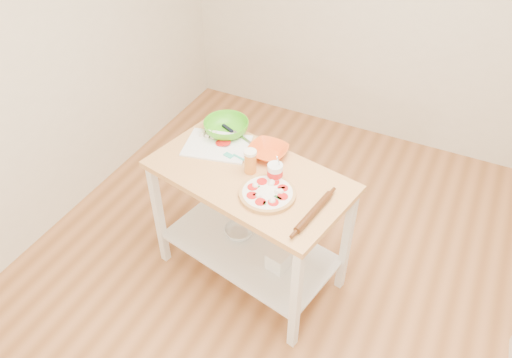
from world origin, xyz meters
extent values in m
cube|color=#B57342|center=(0.00, 0.00, -0.01)|extent=(4.00, 4.50, 0.02)
cube|color=beige|center=(-2.01, 0.00, 1.35)|extent=(0.02, 4.50, 2.70)
cube|color=tan|center=(-0.42, 0.19, 0.88)|extent=(1.31, 0.89, 0.04)
cube|color=white|center=(-0.42, 0.19, 0.25)|extent=(1.22, 0.81, 0.02)
cube|color=white|center=(-1.03, 0.02, 0.43)|extent=(0.06, 0.06, 0.86)
cube|color=white|center=(-0.91, 0.58, 0.43)|extent=(0.06, 0.06, 0.86)
cube|color=white|center=(0.07, -0.20, 0.43)|extent=(0.06, 0.06, 0.86)
cube|color=white|center=(0.18, 0.36, 0.43)|extent=(0.06, 0.06, 0.86)
cylinder|color=tan|center=(-0.25, 0.06, 0.91)|extent=(0.32, 0.32, 0.02)
cylinder|color=tan|center=(-0.25, 0.06, 0.92)|extent=(0.32, 0.32, 0.01)
cylinder|color=white|center=(-0.25, 0.06, 0.92)|extent=(0.28, 0.28, 0.01)
cylinder|color=red|center=(-0.15, 0.07, 0.93)|extent=(0.06, 0.06, 0.01)
cylinder|color=red|center=(-0.18, 0.13, 0.93)|extent=(0.06, 0.06, 0.01)
cylinder|color=red|center=(-0.25, 0.16, 0.93)|extent=(0.06, 0.06, 0.01)
cylinder|color=red|center=(-0.31, 0.13, 0.93)|extent=(0.06, 0.06, 0.01)
cylinder|color=red|center=(-0.34, 0.06, 0.93)|extent=(0.06, 0.06, 0.01)
cylinder|color=red|center=(-0.31, 0.00, 0.93)|extent=(0.06, 0.06, 0.01)
cylinder|color=red|center=(-0.24, -0.03, 0.93)|extent=(0.06, 0.06, 0.01)
cylinder|color=red|center=(-0.18, 0.00, 0.93)|extent=(0.06, 0.06, 0.01)
sphere|color=white|center=(-0.18, 0.10, 0.93)|extent=(0.04, 0.04, 0.04)
sphere|color=white|center=(-0.25, 0.13, 0.93)|extent=(0.04, 0.04, 0.04)
sphere|color=white|center=(-0.33, 0.08, 0.93)|extent=(0.04, 0.04, 0.04)
sphere|color=white|center=(-0.27, 0.01, 0.93)|extent=(0.04, 0.04, 0.04)
sphere|color=white|center=(-0.19, 0.01, 0.93)|extent=(0.04, 0.04, 0.04)
sphere|color=white|center=(-0.19, 0.09, 0.93)|extent=(0.04, 0.04, 0.04)
sphere|color=white|center=(-0.26, 0.15, 0.93)|extent=(0.04, 0.04, 0.04)
plane|color=#1A561F|center=(-0.18, 0.05, 0.93)|extent=(0.03, 0.03, 0.00)
plane|color=#1A561F|center=(-0.18, 0.13, 0.93)|extent=(0.04, 0.04, 0.00)
plane|color=#1A561F|center=(-0.27, 0.14, 0.93)|extent=(0.03, 0.03, 0.00)
plane|color=#1A561F|center=(-0.32, 0.08, 0.93)|extent=(0.03, 0.03, 0.00)
plane|color=#1A561F|center=(-0.30, 0.01, 0.93)|extent=(0.04, 0.04, 0.00)
plane|color=#1A561F|center=(-0.22, -0.03, 0.93)|extent=(0.03, 0.03, 0.00)
plane|color=#1A561F|center=(-0.16, 0.04, 0.93)|extent=(0.03, 0.03, 0.00)
plane|color=#1A561F|center=(-0.19, 0.12, 0.93)|extent=(0.04, 0.04, 0.00)
cube|color=white|center=(-0.73, 0.34, 0.91)|extent=(0.46, 0.38, 0.01)
cube|color=#F4EACC|center=(-0.86, 0.38, 0.92)|extent=(0.03, 0.03, 0.02)
cube|color=#F4EACC|center=(-0.83, 0.39, 0.92)|extent=(0.03, 0.03, 0.02)
cube|color=#F4EACC|center=(-0.79, 0.40, 0.92)|extent=(0.03, 0.03, 0.02)
cube|color=#F4EACC|center=(-0.87, 0.41, 0.92)|extent=(0.03, 0.03, 0.02)
cube|color=#F4EACC|center=(-0.84, 0.42, 0.92)|extent=(0.03, 0.03, 0.02)
cube|color=#F4EACC|center=(-0.80, 0.43, 0.92)|extent=(0.03, 0.03, 0.02)
cylinder|color=red|center=(-0.71, 0.36, 0.92)|extent=(0.07, 0.07, 0.01)
cylinder|color=red|center=(-0.70, 0.37, 0.92)|extent=(0.07, 0.07, 0.01)
cylinder|color=red|center=(-0.68, 0.37, 0.93)|extent=(0.07, 0.07, 0.01)
cube|color=#38BDA3|center=(-0.61, 0.27, 0.92)|extent=(0.07, 0.05, 0.01)
cylinder|color=#38BDA3|center=(-0.54, 0.28, 0.92)|extent=(0.10, 0.03, 0.01)
cube|color=silver|center=(-0.63, 0.48, 0.91)|extent=(0.17, 0.09, 0.00)
cube|color=black|center=(-0.75, 0.52, 0.92)|extent=(0.10, 0.06, 0.01)
imported|color=#EF591B|center=(-0.40, 0.40, 0.93)|extent=(0.25, 0.25, 0.06)
imported|color=#47B919|center=(-0.74, 0.49, 0.95)|extent=(0.34, 0.34, 0.09)
cylinder|color=orange|center=(-0.43, 0.21, 0.97)|extent=(0.07, 0.07, 0.13)
cylinder|color=white|center=(-0.43, 0.21, 1.04)|extent=(0.08, 0.08, 0.02)
cylinder|color=white|center=(-0.27, 0.21, 0.95)|extent=(0.09, 0.09, 0.11)
cylinder|color=red|center=(-0.27, 0.21, 0.95)|extent=(0.09, 0.09, 0.04)
cylinder|color=silver|center=(-0.25, 0.21, 1.04)|extent=(0.01, 0.06, 0.11)
cylinder|color=#562D13|center=(0.04, 0.04, 0.92)|extent=(0.09, 0.35, 0.04)
imported|color=silver|center=(-0.54, 0.25, 0.29)|extent=(0.28, 0.28, 0.06)
cube|color=white|center=(-0.18, 0.11, 0.32)|extent=(0.15, 0.15, 0.12)
camera|label=1|loc=(0.62, -1.82, 2.79)|focal=35.00mm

